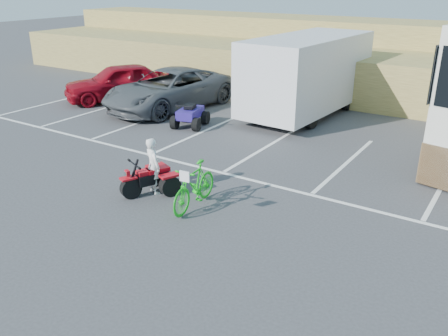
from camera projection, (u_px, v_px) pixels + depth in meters
The scene contains 11 objects.
ground at pixel (169, 205), 11.57m from camera, with size 100.00×100.00×0.00m, color #3A3A3D.
parking_stripes at pixel (277, 161), 14.29m from camera, with size 28.00×5.16×0.01m.
grass_embankment at pixel (369, 60), 23.08m from camera, with size 40.00×8.50×3.10m.
red_trike_atv at pixel (149, 193), 12.16m from camera, with size 1.06×1.42×0.92m, color red, non-canonical shape.
rider at pixel (153, 166), 11.97m from camera, with size 0.53×0.35×1.46m, color white.
green_dirt_bike at pixel (194, 186), 11.25m from camera, with size 0.52×1.84×1.11m, color #14BF19.
grey_pickup at pixel (169, 89), 19.76m from camera, with size 2.71×5.88×1.64m, color #484C50.
red_car at pixel (119, 82), 21.17m from camera, with size 1.91×4.74×1.61m, color maroon.
cargo_trailer at pixel (307, 73), 18.63m from camera, with size 3.06×6.74×3.07m.
quad_atv_blue at pixel (191, 126), 17.63m from camera, with size 1.05×1.41×0.92m, color navy, non-canonical shape.
quad_atv_green at pixel (268, 122), 18.16m from camera, with size 0.99×1.33×0.87m, color #165F15, non-canonical shape.
Camera 1 is at (6.79, -7.99, 5.15)m, focal length 38.00 mm.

